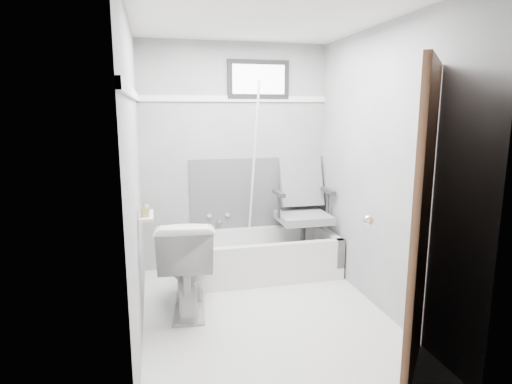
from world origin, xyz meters
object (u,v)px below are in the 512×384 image
object	(u,v)px
office_chair	(303,210)
soap_bottle_a	(145,210)
door	(493,238)
soap_bottle_b	(145,207)
bathtub	(264,255)
toilet	(187,264)

from	to	relation	value
office_chair	soap_bottle_a	xyz separation A→B (m)	(-1.61, -0.94, 0.30)
office_chair	door	size ratio (longest dim) A/B	0.54
soap_bottle_a	door	bearing A→B (deg)	-34.25
soap_bottle_b	bathtub	bearing A→B (deg)	33.10
door	soap_bottle_a	world-z (taller)	door
toilet	door	distance (m)	2.33
door	soap_bottle_a	xyz separation A→B (m)	(-1.92, 1.31, -0.03)
toilet	door	xyz separation A→B (m)	(1.60, -1.58, 0.59)
door	soap_bottle_b	distance (m)	2.40
toilet	soap_bottle_a	bearing A→B (deg)	46.92
door	soap_bottle_a	bearing A→B (deg)	145.75
bathtub	door	bearing A→B (deg)	-71.25
office_chair	soap_bottle_b	bearing A→B (deg)	-153.53
office_chair	toilet	world-z (taller)	office_chair
bathtub	office_chair	distance (m)	0.63
bathtub	soap_bottle_a	size ratio (longest dim) A/B	12.77
office_chair	soap_bottle_a	size ratio (longest dim) A/B	9.21
office_chair	door	world-z (taller)	door
door	office_chair	bearing A→B (deg)	97.90
toilet	door	size ratio (longest dim) A/B	0.41
soap_bottle_a	soap_bottle_b	bearing A→B (deg)	90.00
soap_bottle_a	office_chair	bearing A→B (deg)	30.33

